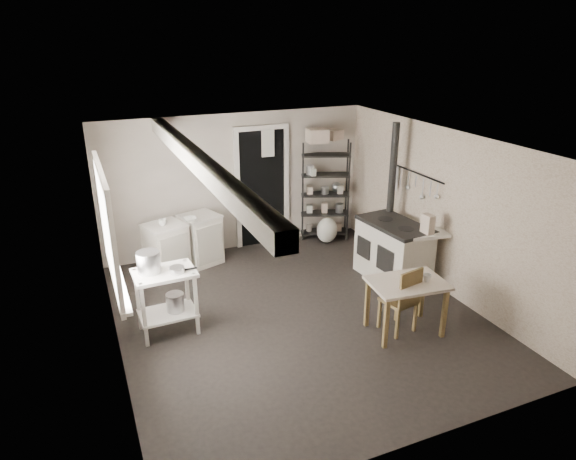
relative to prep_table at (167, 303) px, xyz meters
name	(u,v)px	position (x,y,z in m)	size (l,w,h in m)	color
floor	(297,314)	(1.63, -0.26, -0.40)	(5.00, 5.00, 0.00)	black
ceiling	(298,143)	(1.63, -0.26, 1.90)	(5.00, 5.00, 0.00)	white
wall_back	(236,183)	(1.63, 2.24, 0.75)	(4.50, 0.02, 2.30)	#B3A799
wall_front	(420,338)	(1.63, -2.76, 0.75)	(4.50, 0.02, 2.30)	#B3A799
wall_left	(109,265)	(-0.62, -0.26, 0.75)	(0.02, 5.00, 2.30)	#B3A799
wall_right	(443,211)	(3.88, -0.26, 0.75)	(0.02, 5.00, 2.30)	#B3A799
window	(106,228)	(-0.59, -0.06, 1.10)	(0.12, 1.76, 1.28)	silver
doorway	(262,189)	(2.08, 2.21, 0.60)	(0.96, 0.10, 2.08)	silver
ceiling_beam	(197,161)	(0.43, -0.26, 1.80)	(0.18, 5.00, 0.18)	silver
wallpaper_panel	(443,211)	(3.87, -0.26, 0.75)	(0.01, 5.00, 2.30)	beige
utensil_rail	(416,174)	(3.82, 0.34, 1.15)	(0.06, 1.20, 0.44)	#ACABAE
prep_table	(167,303)	(0.00, 0.00, 0.00)	(0.73, 0.52, 0.83)	silver
stockpot	(149,264)	(-0.16, 0.06, 0.54)	(0.28, 0.28, 0.30)	#ACABAE
saucepan	(177,271)	(0.14, -0.09, 0.45)	(0.18, 0.18, 0.10)	#ACABAE
bucket	(175,303)	(0.10, 0.00, -0.02)	(0.22, 0.22, 0.24)	#ACABAE
base_cabinets	(184,241)	(0.59, 1.75, 0.06)	(1.23, 0.53, 0.81)	beige
mixing_bowl	(189,212)	(0.70, 1.65, 0.55)	(0.27, 0.27, 0.07)	white
counter_cup	(162,216)	(0.28, 1.62, 0.57)	(0.12, 0.12, 0.09)	white
shelf_rack	(325,187)	(3.20, 2.05, 0.55)	(0.84, 0.33, 1.77)	black
shelf_jar	(313,166)	(2.95, 2.03, 0.96)	(0.08, 0.08, 0.18)	white
storage_box_a	(317,128)	(3.00, 1.99, 1.61)	(0.33, 0.29, 0.23)	beige
storage_box_b	(334,126)	(3.36, 2.10, 1.59)	(0.27, 0.25, 0.17)	beige
stove	(393,252)	(3.38, 0.14, 0.04)	(0.63, 1.14, 0.90)	beige
stovepipe	(393,168)	(3.60, 0.61, 1.19)	(0.11, 0.11, 1.45)	black
side_ledge	(424,263)	(3.58, -0.34, 0.03)	(0.58, 0.31, 0.90)	silver
oats_box	(428,226)	(3.56, -0.35, 0.61)	(0.11, 0.18, 0.27)	beige
work_table	(405,304)	(2.70, -1.14, -0.02)	(0.91, 0.64, 0.69)	beige
table_cup	(428,273)	(2.92, -1.23, 0.41)	(0.10, 0.10, 0.10)	white
chair	(399,295)	(2.65, -1.07, 0.08)	(0.36, 0.38, 0.88)	brown
flour_sack	(327,229)	(3.14, 1.81, -0.16)	(0.38, 0.32, 0.45)	beige
floor_crock	(402,300)	(3.06, -0.60, -0.33)	(0.13, 0.13, 0.16)	white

